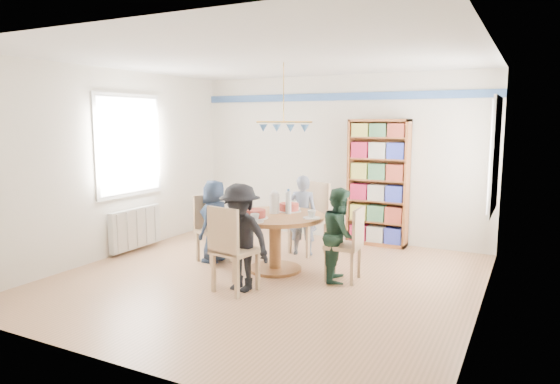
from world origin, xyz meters
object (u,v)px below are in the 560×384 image
Objects in this scene: person_left at (215,221)px; bookshelf at (378,184)px; person_near at (240,238)px; person_far at (303,215)px; dining_table at (275,229)px; chair_right at (350,241)px; chair_far at (312,214)px; radiator at (136,228)px; person_right at (340,235)px; chair_left at (211,225)px; chair_near at (230,246)px.

person_left is 0.58× the size of bookshelf.
person_far is at bearing 98.27° from person_near.
chair_right is at bearing 1.98° from dining_table.
bookshelf is (0.80, 2.84, 0.35)m from person_near.
person_far is (-0.01, 0.88, 0.03)m from dining_table.
bookshelf reaches higher than chair_far.
chair_far is 0.19m from person_far.
chair_right is 1.33m from person_far.
chair_right is 0.73× the size of person_near.
radiator is 0.95× the size of chair_far.
person_far reaches higher than chair_right.
chair_left is at bearing 73.28° from person_right.
person_near is (0.95, -0.86, 0.05)m from person_left.
chair_near is at bearing 72.97° from person_far.
person_right is (-0.11, -0.03, 0.08)m from chair_right.
chair_far reaches higher than chair_near.
chair_far is (-0.95, 1.02, 0.08)m from chair_right.
person_right reaches higher than radiator.
dining_table is 1.01m from chair_near.
person_far is (-0.07, -0.18, 0.01)m from chair_far.
person_near is (0.05, 0.14, 0.07)m from chair_near.
chair_right is 0.78× the size of person_far.
chair_left is 0.81× the size of person_left.
chair_far is at bearing 44.08° from chair_left.
dining_table is at bearing -0.15° from chair_left.
person_left is at bearing 145.85° from person_near.
dining_table is at bearing 87.89° from person_left.
person_left is (0.08, -0.02, 0.06)m from chair_left.
person_near reaches higher than person_right.
chair_left is 0.79× the size of person_far.
chair_left is 0.10m from person_left.
chair_far is 0.84× the size of person_near.
chair_far is (1.09, 1.06, 0.07)m from chair_left.
person_far is 1.41m from bookshelf.
person_left is at bearing -131.35° from bookshelf.
chair_near is at bearing 39.23° from person_left.
dining_table is 1.12× the size of person_right.
person_left is at bearing -178.58° from chair_right.
person_left is (-1.96, -0.05, 0.07)m from chair_right.
person_far is (1.01, 0.88, 0.08)m from chair_left.
chair_right is at bearing -89.31° from person_right.
chair_left is at bearing 25.03° from person_far.
radiator is 3.81m from bookshelf.
person_left is 1.28m from person_near.
chair_near reaches higher than dining_table.
person_far is 0.59× the size of bookshelf.
bookshelf is at bearing -142.48° from person_far.
radiator is at bearing -178.15° from chair_right.
dining_table is 1.42× the size of chair_right.
chair_near is at bearing -101.62° from person_near.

